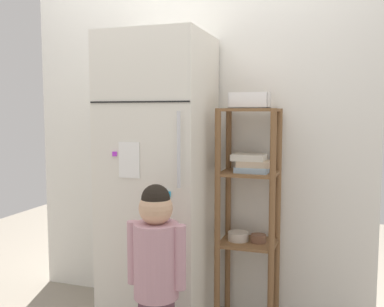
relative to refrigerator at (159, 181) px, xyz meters
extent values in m
cube|color=silver|center=(0.12, 0.31, 0.25)|extent=(2.36, 0.03, 2.28)
cube|color=silver|center=(0.00, 0.00, 0.00)|extent=(0.61, 0.57, 1.78)
cube|color=black|center=(0.00, -0.29, 0.48)|extent=(0.60, 0.01, 0.01)
cylinder|color=silver|center=(0.24, -0.31, 0.23)|extent=(0.02, 0.02, 0.41)
cube|color=white|center=(-0.06, -0.29, 0.16)|extent=(0.13, 0.00, 0.20)
cube|color=#21A9E3|center=(0.17, -0.29, -0.02)|extent=(0.03, 0.02, 0.03)
cube|color=red|center=(0.06, -0.29, -0.02)|extent=(0.04, 0.01, 0.04)
cube|color=#B632D7|center=(-0.15, -0.29, 0.19)|extent=(0.03, 0.02, 0.03)
cylinder|color=#BF8C99|center=(0.20, -0.52, -0.31)|extent=(0.23, 0.23, 0.38)
sphere|color=#BF8C99|center=(0.20, -0.45, -0.13)|extent=(0.10, 0.10, 0.10)
sphere|color=tan|center=(0.20, -0.52, -0.04)|extent=(0.17, 0.17, 0.17)
sphere|color=black|center=(0.20, -0.52, 0.00)|extent=(0.14, 0.14, 0.14)
cylinder|color=#BF8C99|center=(0.08, -0.52, -0.28)|extent=(0.06, 0.06, 0.32)
cylinder|color=#BF8C99|center=(0.32, -0.52, -0.28)|extent=(0.06, 0.06, 0.32)
cylinder|color=brown|center=(0.38, 0.00, -0.22)|extent=(0.04, 0.04, 1.34)
cylinder|color=brown|center=(0.70, 0.00, -0.22)|extent=(0.04, 0.04, 1.34)
cylinder|color=brown|center=(0.38, 0.27, -0.22)|extent=(0.04, 0.04, 1.34)
cylinder|color=brown|center=(0.70, 0.27, -0.22)|extent=(0.04, 0.04, 1.34)
cube|color=brown|center=(0.54, 0.13, 0.44)|extent=(0.34, 0.29, 0.02)
cube|color=brown|center=(0.54, 0.13, 0.06)|extent=(0.34, 0.29, 0.02)
cube|color=brown|center=(0.54, 0.13, -0.38)|extent=(0.34, 0.29, 0.02)
cube|color=#99B2C6|center=(0.56, 0.12, 0.08)|extent=(0.20, 0.18, 0.03)
cube|color=#C6AD8E|center=(0.57, 0.14, 0.12)|extent=(0.20, 0.17, 0.04)
cube|color=silver|center=(0.53, 0.14, 0.15)|extent=(0.20, 0.17, 0.04)
cylinder|color=beige|center=(0.47, 0.13, -0.34)|extent=(0.13, 0.13, 0.05)
cylinder|color=brown|center=(0.60, 0.13, -0.34)|extent=(0.09, 0.09, 0.05)
cube|color=white|center=(0.54, 0.12, 0.45)|extent=(0.23, 0.14, 0.01)
cube|color=white|center=(0.54, 0.05, 0.50)|extent=(0.23, 0.01, 0.09)
cube|color=white|center=(0.54, 0.19, 0.50)|extent=(0.23, 0.01, 0.09)
cube|color=white|center=(0.42, 0.12, 0.50)|extent=(0.01, 0.14, 0.09)
cube|color=white|center=(0.65, 0.12, 0.50)|extent=(0.01, 0.14, 0.09)
sphere|color=#990F0D|center=(0.57, 0.11, 0.49)|extent=(0.07, 0.07, 0.07)
sphere|color=orange|center=(0.50, 0.11, 0.50)|extent=(0.08, 0.08, 0.08)
camera|label=1|loc=(1.02, -2.43, 0.43)|focal=40.25mm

